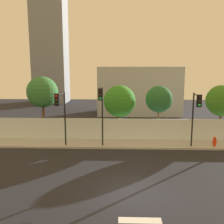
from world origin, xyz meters
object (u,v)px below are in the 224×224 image
object	(u,v)px
traffic_light_center	(196,109)
roadside_tree_midright	(159,99)
traffic_light_left	(61,108)
roadside_tree_midleft	(120,101)
fire_hydrant	(215,141)
roadside_tree_leftmost	(42,92)
traffic_light_right	(101,104)
roadside_tree_rightmost	(222,101)

from	to	relation	value
traffic_light_center	roadside_tree_midright	bearing A→B (deg)	117.07
traffic_light_left	traffic_light_center	xyz separation A→B (m)	(10.18, -0.01, -0.03)
traffic_light_left	roadside_tree_midleft	bearing A→B (deg)	43.16
fire_hydrant	roadside_tree_leftmost	world-z (taller)	roadside_tree_leftmost
roadside_tree_midleft	traffic_light_right	bearing A→B (deg)	-109.31
traffic_light_right	roadside_tree_leftmost	world-z (taller)	roadside_tree_leftmost
roadside_tree_rightmost	traffic_light_center	bearing A→B (deg)	-129.99
traffic_light_right	fire_hydrant	world-z (taller)	traffic_light_right
traffic_light_center	fire_hydrant	distance (m)	3.42
traffic_light_center	roadside_tree_midright	xyz separation A→B (m)	(-2.14, 4.18, 0.21)
roadside_tree_rightmost	roadside_tree_leftmost	bearing A→B (deg)	-180.00
traffic_light_center	roadside_tree_midleft	bearing A→B (deg)	143.88
traffic_light_left	roadside_tree_rightmost	distance (m)	14.31
roadside_tree_midright	roadside_tree_rightmost	bearing A→B (deg)	0.00
roadside_tree_leftmost	traffic_light_center	bearing A→B (deg)	-18.04
roadside_tree_leftmost	roadside_tree_midleft	xyz separation A→B (m)	(7.11, 0.00, -0.81)
traffic_light_right	roadside_tree_leftmost	xyz separation A→B (m)	(-5.74, 3.90, 0.58)
traffic_light_center	roadside_tree_leftmost	bearing A→B (deg)	161.96
roadside_tree_midright	traffic_light_right	bearing A→B (deg)	-141.83
roadside_tree_midleft	roadside_tree_midright	xyz separation A→B (m)	(3.59, 0.00, 0.20)
traffic_light_left	roadside_tree_midright	bearing A→B (deg)	27.42
traffic_light_left	roadside_tree_rightmost	bearing A→B (deg)	16.96
fire_hydrant	roadside_tree_midleft	size ratio (longest dim) A/B	0.16
traffic_light_left	roadside_tree_midleft	xyz separation A→B (m)	(4.45, 4.17, -0.01)
fire_hydrant	roadside_tree_leftmost	xyz separation A→B (m)	(-14.70, 3.31, 3.56)
traffic_light_right	fire_hydrant	xyz separation A→B (m)	(8.96, 0.59, -2.98)
roadside_tree_midright	traffic_light_left	bearing A→B (deg)	-152.58
roadside_tree_leftmost	roadside_tree_midright	bearing A→B (deg)	0.00
traffic_light_left	roadside_tree_leftmost	xyz separation A→B (m)	(-2.66, 4.17, 0.80)
traffic_light_center	fire_hydrant	bearing A→B (deg)	25.14
traffic_light_right	fire_hydrant	size ratio (longest dim) A/B	6.19
roadside_tree_midleft	roadside_tree_leftmost	bearing A→B (deg)	180.00
fire_hydrant	traffic_light_center	bearing A→B (deg)	-154.86
traffic_light_left	roadside_tree_leftmost	bearing A→B (deg)	122.50
traffic_light_right	roadside_tree_midright	size ratio (longest dim) A/B	0.98
traffic_light_center	traffic_light_right	world-z (taller)	traffic_light_right
fire_hydrant	roadside_tree_midright	world-z (taller)	roadside_tree_midright
traffic_light_left	roadside_tree_leftmost	size ratio (longest dim) A/B	0.77
traffic_light_right	roadside_tree_midleft	xyz separation A→B (m)	(1.37, 3.90, -0.23)
traffic_light_right	traffic_light_left	bearing A→B (deg)	-174.91
traffic_light_center	traffic_light_right	distance (m)	7.11
roadside_tree_rightmost	traffic_light_left	bearing A→B (deg)	-163.04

